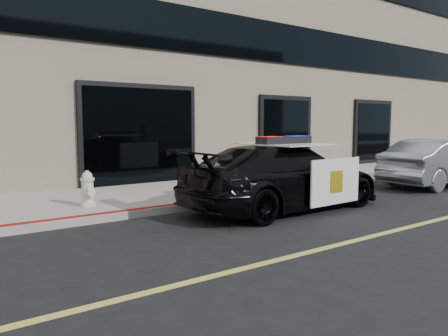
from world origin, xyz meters
TOP-DOWN VIEW (x-y plane):
  - ground at (0.00, 0.00)m, footprint 120.00×120.00m
  - sidewalk_n at (0.00, 5.25)m, footprint 60.00×3.50m
  - building_n at (0.00, 10.50)m, footprint 60.00×7.00m
  - police_car at (0.11, 2.44)m, footprint 2.31×4.82m
  - silver_sedan at (6.14, 2.27)m, footprint 1.77×4.22m
  - fire_hydrant at (-3.34, 4.48)m, footprint 0.32×0.45m

SIDE VIEW (x-z plane):
  - ground at x=0.00m, z-range 0.00..0.00m
  - sidewalk_n at x=0.00m, z-range 0.00..0.15m
  - fire_hydrant at x=-3.34m, z-range 0.13..0.84m
  - silver_sedan at x=6.14m, z-range 0.00..1.35m
  - police_car at x=0.11m, z-range -0.08..1.46m
  - building_n at x=0.00m, z-range 0.00..12.00m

